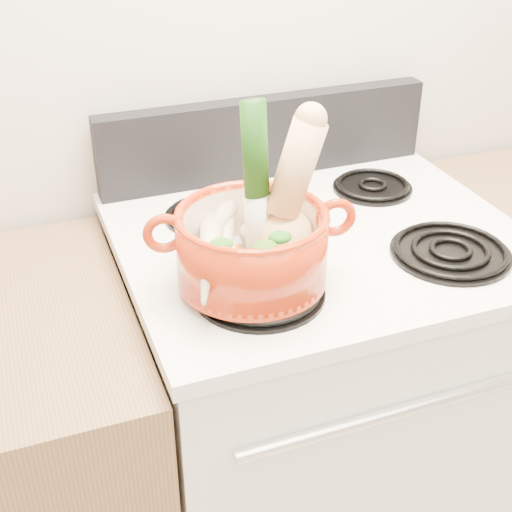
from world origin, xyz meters
name	(u,v)px	position (x,y,z in m)	size (l,w,h in m)	color
wall_back	(258,12)	(0.00, 1.75, 1.30)	(3.50, 0.02, 2.60)	beige
stove_body	(311,418)	(0.00, 1.40, 0.46)	(0.76, 0.65, 0.92)	silver
cooktop	(321,240)	(0.00, 1.40, 0.93)	(0.78, 0.67, 0.03)	white
control_backsplash	(266,137)	(0.00, 1.70, 1.04)	(0.76, 0.05, 0.18)	black
oven_handle	(401,411)	(0.00, 1.06, 0.78)	(0.02, 0.02, 0.60)	silver
burner_front_left	(260,291)	(-0.19, 1.24, 0.96)	(0.22, 0.22, 0.02)	black
burner_front_right	(451,251)	(0.19, 1.24, 0.96)	(0.22, 0.22, 0.02)	black
burner_back_left	(207,214)	(-0.19, 1.54, 0.96)	(0.17, 0.17, 0.02)	black
burner_back_right	(373,186)	(0.19, 1.54, 0.96)	(0.17, 0.17, 0.02)	black
dutch_oven	(252,247)	(-0.19, 1.27, 1.03)	(0.25, 0.25, 0.13)	#A5250A
pot_handle_left	(164,233)	(-0.34, 1.29, 1.07)	(0.07, 0.07, 0.02)	#A5250A
pot_handle_right	(336,217)	(-0.05, 1.24, 1.07)	(0.07, 0.07, 0.02)	#A5250A
squash	(288,192)	(-0.13, 1.28, 1.12)	(0.10, 0.10, 0.25)	#E2B574
leek	(257,182)	(-0.18, 1.29, 1.14)	(0.04, 0.04, 0.29)	beige
ginger	(261,231)	(-0.15, 1.34, 1.02)	(0.09, 0.06, 0.05)	tan
parsnip_0	(229,250)	(-0.23, 1.29, 1.02)	(0.05, 0.05, 0.24)	beige
parsnip_1	(208,262)	(-0.27, 1.26, 1.02)	(0.04, 0.04, 0.19)	beige
parsnip_2	(225,243)	(-0.23, 1.30, 1.03)	(0.04, 0.04, 0.19)	beige
parsnip_3	(208,260)	(-0.28, 1.24, 1.04)	(0.04, 0.04, 0.19)	beige
parsnip_4	(212,235)	(-0.25, 1.31, 1.04)	(0.04, 0.04, 0.19)	beige
carrot_0	(244,270)	(-0.22, 1.23, 1.01)	(0.03, 0.03, 0.16)	#DB570A
carrot_1	(229,269)	(-0.24, 1.24, 1.02)	(0.03, 0.03, 0.14)	#C43B09
carrot_2	(272,252)	(-0.16, 1.26, 1.02)	(0.03, 0.03, 0.15)	#D7540A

